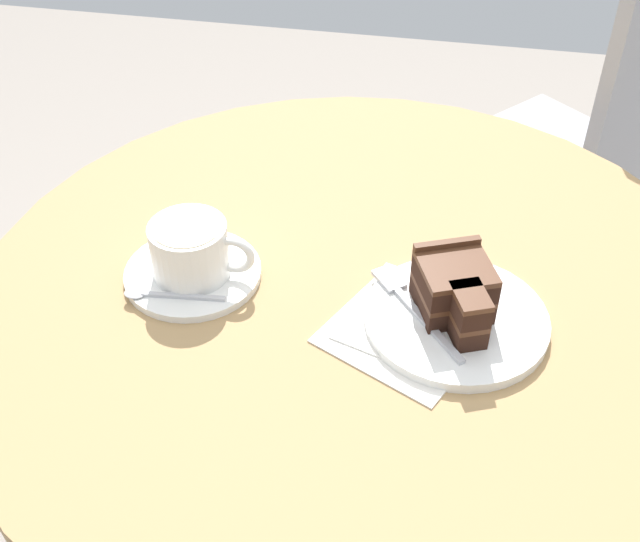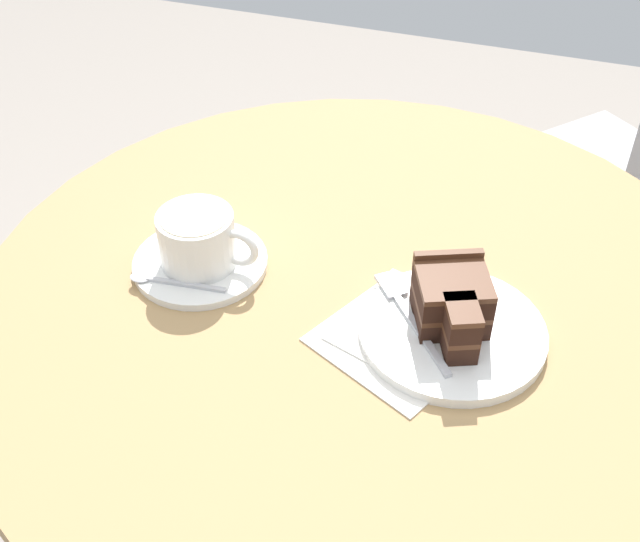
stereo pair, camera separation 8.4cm
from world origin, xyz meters
TOP-DOWN VIEW (x-y plane):
  - cafe_table at (0.00, 0.00)m, footprint 0.85×0.85m
  - saucer at (-0.18, -0.02)m, footprint 0.15×0.15m
  - coffee_cup at (-0.18, -0.02)m, footprint 0.11×0.08m
  - teaspoon at (-0.20, -0.07)m, footprint 0.11×0.02m
  - cake_plate at (0.11, -0.04)m, footprint 0.19×0.19m
  - cake_slice at (0.10, -0.03)m, footprint 0.09×0.11m
  - fork at (0.06, -0.03)m, footprint 0.11×0.13m
  - napkin at (0.06, -0.05)m, footprint 0.20×0.20m
  - cafe_chair at (0.34, 0.63)m, footprint 0.54×0.54m

SIDE VIEW (x-z plane):
  - cafe_chair at x=0.34m, z-range 0.09..0.99m
  - cafe_table at x=0.00m, z-range 0.24..0.95m
  - napkin at x=0.06m, z-range 0.71..0.71m
  - saucer at x=-0.18m, z-range 0.71..0.72m
  - cake_plate at x=0.11m, z-range 0.71..0.72m
  - teaspoon at x=-0.20m, z-range 0.72..0.72m
  - fork at x=0.06m, z-range 0.72..0.73m
  - cake_slice at x=0.10m, z-range 0.72..0.78m
  - coffee_cup at x=-0.18m, z-range 0.72..0.78m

